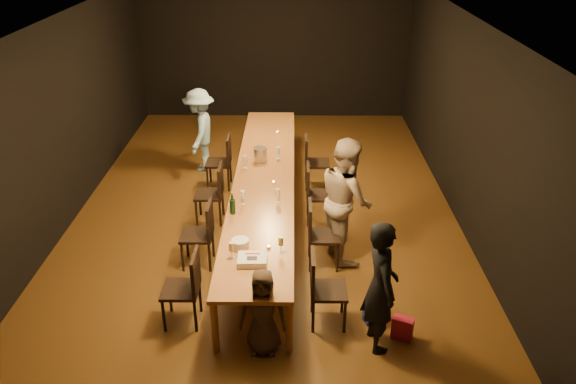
{
  "coord_description": "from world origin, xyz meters",
  "views": [
    {
      "loc": [
        0.43,
        -7.62,
        4.35
      ],
      "look_at": [
        0.37,
        -0.99,
        1.0
      ],
      "focal_mm": 35.0,
      "sensor_mm": 36.0,
      "label": 1
    }
  ],
  "objects_px": {
    "chair_right_3": "(317,162)",
    "chair_right_0": "(329,290)",
    "chair_right_2": "(320,194)",
    "birthday_cake": "(252,260)",
    "champagne_bottle": "(232,203)",
    "man_blue": "(200,130)",
    "chair_left_3": "(218,162)",
    "woman_tan": "(346,199)",
    "chair_left_2": "(209,194)",
    "chair_left_1": "(197,234)",
    "chair_right_1": "(324,235)",
    "chair_left_0": "(181,289)",
    "plate_stack": "(240,244)",
    "ice_bucket": "(260,155)",
    "child": "(263,312)",
    "woman_birthday": "(381,286)",
    "table": "(264,180)"
  },
  "relations": [
    {
      "from": "woman_birthday",
      "to": "ice_bucket",
      "type": "bearing_deg",
      "value": 14.43
    },
    {
      "from": "chair_right_1",
      "to": "chair_right_0",
      "type": "bearing_deg",
      "value": -0.0
    },
    {
      "from": "chair_right_3",
      "to": "woman_birthday",
      "type": "bearing_deg",
      "value": 7.51
    },
    {
      "from": "chair_left_0",
      "to": "man_blue",
      "type": "relative_size",
      "value": 0.61
    },
    {
      "from": "chair_left_2",
      "to": "child",
      "type": "height_order",
      "value": "child"
    },
    {
      "from": "chair_left_0",
      "to": "champagne_bottle",
      "type": "relative_size",
      "value": 2.95
    },
    {
      "from": "champagne_bottle",
      "to": "chair_left_2",
      "type": "bearing_deg",
      "value": 113.47
    },
    {
      "from": "chair_right_1",
      "to": "plate_stack",
      "type": "xyz_separation_m",
      "value": [
        -1.04,
        -0.78,
        0.34
      ]
    },
    {
      "from": "chair_right_1",
      "to": "chair_left_3",
      "type": "xyz_separation_m",
      "value": [
        -1.7,
        2.4,
        0.0
      ]
    },
    {
      "from": "champagne_bottle",
      "to": "man_blue",
      "type": "bearing_deg",
      "value": 106.24
    },
    {
      "from": "chair_right_0",
      "to": "chair_left_0",
      "type": "relative_size",
      "value": 1.0
    },
    {
      "from": "table",
      "to": "chair_right_3",
      "type": "bearing_deg",
      "value": 54.69
    },
    {
      "from": "chair_right_3",
      "to": "child",
      "type": "height_order",
      "value": "child"
    },
    {
      "from": "chair_right_0",
      "to": "chair_right_1",
      "type": "relative_size",
      "value": 1.0
    },
    {
      "from": "chair_left_2",
      "to": "champagne_bottle",
      "type": "distance_m",
      "value": 1.31
    },
    {
      "from": "chair_left_3",
      "to": "ice_bucket",
      "type": "relative_size",
      "value": 4.07
    },
    {
      "from": "chair_left_3",
      "to": "birthday_cake",
      "type": "relative_size",
      "value": 2.75
    },
    {
      "from": "chair_right_2",
      "to": "chair_left_2",
      "type": "relative_size",
      "value": 1.0
    },
    {
      "from": "birthday_cake",
      "to": "plate_stack",
      "type": "xyz_separation_m",
      "value": [
        -0.16,
        0.3,
        0.02
      ]
    },
    {
      "from": "chair_left_0",
      "to": "chair_right_1",
      "type": "bearing_deg",
      "value": -54.78
    },
    {
      "from": "chair_left_0",
      "to": "plate_stack",
      "type": "distance_m",
      "value": 0.86
    },
    {
      "from": "chair_left_3",
      "to": "chair_left_2",
      "type": "bearing_deg",
      "value": -180.0
    },
    {
      "from": "champagne_bottle",
      "to": "table",
      "type": "bearing_deg",
      "value": 72.4
    },
    {
      "from": "chair_right_0",
      "to": "chair_right_1",
      "type": "bearing_deg",
      "value": 180.0
    },
    {
      "from": "chair_left_3",
      "to": "woman_tan",
      "type": "bearing_deg",
      "value": -136.71
    },
    {
      "from": "chair_left_1",
      "to": "chair_left_3",
      "type": "bearing_deg",
      "value": 0.0
    },
    {
      "from": "chair_right_3",
      "to": "chair_right_0",
      "type": "bearing_deg",
      "value": -0.0
    },
    {
      "from": "woman_birthday",
      "to": "child",
      "type": "xyz_separation_m",
      "value": [
        -1.25,
        -0.12,
        -0.26
      ]
    },
    {
      "from": "child",
      "to": "chair_left_2",
      "type": "bearing_deg",
      "value": 112.13
    },
    {
      "from": "chair_right_2",
      "to": "woman_birthday",
      "type": "distance_m",
      "value": 2.82
    },
    {
      "from": "chair_right_2",
      "to": "chair_right_3",
      "type": "relative_size",
      "value": 1.0
    },
    {
      "from": "woman_tan",
      "to": "woman_birthday",
      "type": "bearing_deg",
      "value": 172.08
    },
    {
      "from": "ice_bucket",
      "to": "champagne_bottle",
      "type": "bearing_deg",
      "value": -99.01
    },
    {
      "from": "chair_right_2",
      "to": "woman_tan",
      "type": "bearing_deg",
      "value": 18.0
    },
    {
      "from": "woman_tan",
      "to": "ice_bucket",
      "type": "distance_m",
      "value": 1.96
    },
    {
      "from": "plate_stack",
      "to": "child",
      "type": "bearing_deg",
      "value": -70.93
    },
    {
      "from": "table",
      "to": "chair_right_0",
      "type": "distance_m",
      "value": 2.56
    },
    {
      "from": "child",
      "to": "ice_bucket",
      "type": "xyz_separation_m",
      "value": [
        -0.21,
        3.46,
        0.35
      ]
    },
    {
      "from": "chair_right_1",
      "to": "chair_left_0",
      "type": "bearing_deg",
      "value": -54.78
    },
    {
      "from": "chair_left_3",
      "to": "birthday_cake",
      "type": "height_order",
      "value": "chair_left_3"
    },
    {
      "from": "man_blue",
      "to": "champagne_bottle",
      "type": "distance_m",
      "value": 3.2
    },
    {
      "from": "woman_tan",
      "to": "man_blue",
      "type": "relative_size",
      "value": 1.13
    },
    {
      "from": "chair_left_0",
      "to": "chair_left_3",
      "type": "xyz_separation_m",
      "value": [
        0.0,
        3.6,
        0.0
      ]
    },
    {
      "from": "chair_left_3",
      "to": "ice_bucket",
      "type": "distance_m",
      "value": 1.05
    },
    {
      "from": "chair_right_0",
      "to": "chair_left_2",
      "type": "bearing_deg",
      "value": -144.69
    },
    {
      "from": "chair_left_0",
      "to": "woman_tan",
      "type": "bearing_deg",
      "value": -53.55
    },
    {
      "from": "chair_right_1",
      "to": "woman_tan",
      "type": "bearing_deg",
      "value": 132.71
    },
    {
      "from": "child",
      "to": "ice_bucket",
      "type": "relative_size",
      "value": 4.5
    },
    {
      "from": "woman_tan",
      "to": "chair_right_3",
      "type": "bearing_deg",
      "value": -6.77
    },
    {
      "from": "chair_right_2",
      "to": "birthday_cake",
      "type": "bearing_deg",
      "value": -20.96
    }
  ]
}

